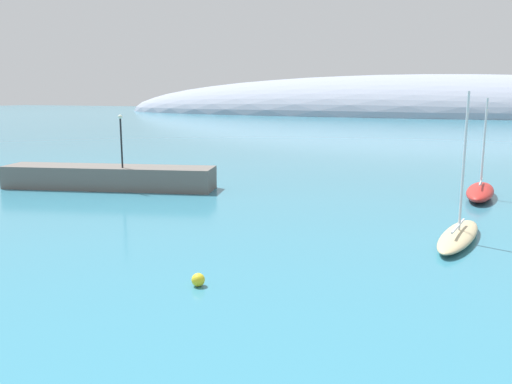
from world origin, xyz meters
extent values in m
cube|color=#66605B|center=(-21.09, 35.82, 1.03)|extent=(19.71, 8.27, 2.06)
ellipsoid|color=#8E99AD|center=(-14.32, 222.01, 0.00)|extent=(265.58, 70.08, 32.22)
ellipsoid|color=#C6B284|center=(9.23, 28.98, 0.35)|extent=(2.94, 8.58, 0.70)
cylinder|color=silver|center=(9.23, 28.98, 4.73)|extent=(0.14, 0.14, 8.05)
cube|color=silver|center=(9.18, 28.61, 1.05)|extent=(0.64, 3.76, 0.10)
ellipsoid|color=red|center=(10.50, 43.68, 0.55)|extent=(2.63, 8.24, 1.10)
cylinder|color=silver|center=(10.50, 43.68, 4.68)|extent=(0.17, 0.17, 7.17)
cube|color=silver|center=(10.48, 43.32, 1.45)|extent=(0.34, 3.65, 0.10)
sphere|color=yellow|center=(-1.48, 16.68, 0.31)|extent=(0.61, 0.61, 0.61)
cylinder|color=black|center=(-19.20, 35.36, 4.24)|extent=(0.16, 0.16, 4.36)
sphere|color=#EAEACC|center=(-19.20, 35.36, 6.60)|extent=(0.36, 0.36, 0.36)
camera|label=1|loc=(9.59, -3.42, 8.63)|focal=37.09mm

